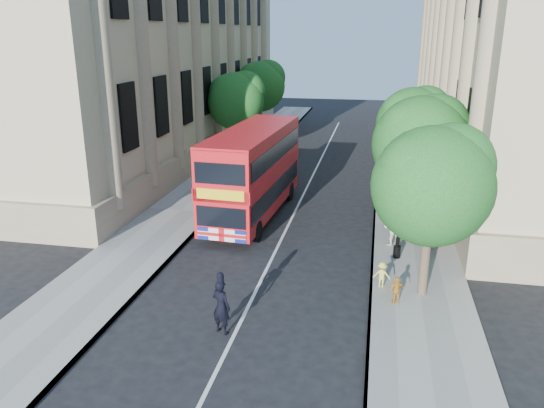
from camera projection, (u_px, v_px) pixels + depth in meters
The scene contains 17 objects.
ground at pixel (240, 323), 16.92m from camera, with size 120.00×120.00×0.00m, color black.
pavement_right at pixel (411, 226), 25.15m from camera, with size 3.50×80.00×0.12m, color gray.
pavement_left at pixel (181, 211), 27.30m from camera, with size 3.50×80.00×0.12m, color gray.
building_right at pixel (541, 29), 33.92m from camera, with size 12.00×38.00×18.00m, color tan.
building_left at pixel (139, 30), 39.09m from camera, with size 12.00×38.00×18.00m, color tan.
tree_right_near at pixel (434, 180), 17.34m from camera, with size 4.00×4.00×6.08m.
tree_right_mid at pixel (422, 139), 22.87m from camera, with size 4.20×4.20×6.37m.
tree_right_far at pixel (414, 120), 28.50m from camera, with size 4.00×4.00×6.15m.
tree_left_far at pixel (236, 98), 37.20m from camera, with size 4.00×4.00×6.30m.
tree_left_back at pixel (261, 84), 44.57m from camera, with size 4.20×4.20×6.65m.
lamp_post at pixel (401, 202), 20.80m from camera, with size 0.32×0.32×5.16m.
double_decker_bus at pixel (253, 170), 26.01m from camera, with size 3.06×9.50×4.32m.
box_van at pixel (259, 165), 31.67m from camera, with size 1.90×4.60×2.62m.
police_constable at pixel (221, 307), 16.13m from camera, with size 0.65×0.42×1.77m, color black.
woman_pedestrian at pixel (392, 228), 22.60m from camera, with size 0.75×0.59×1.55m, color white.
child_a at pixel (396, 290), 17.78m from camera, with size 0.57×0.24×0.97m, color orange.
child_b at pixel (382, 275), 18.92m from camera, with size 0.62×0.35×0.95m, color #D9CF4A.
Camera 1 is at (3.93, -14.42, 8.86)m, focal length 35.00 mm.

